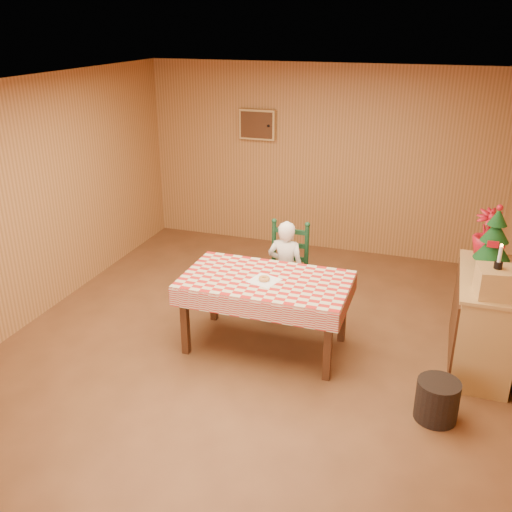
{
  "coord_description": "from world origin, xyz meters",
  "views": [
    {
      "loc": [
        1.66,
        -4.75,
        3.14
      ],
      "look_at": [
        0.0,
        0.2,
        0.95
      ],
      "focal_mm": 40.0,
      "sensor_mm": 36.0,
      "label": 1
    }
  ],
  "objects": [
    {
      "name": "ground",
      "position": [
        0.0,
        0.0,
        0.0
      ],
      "size": [
        6.0,
        6.0,
        0.0
      ],
      "primitive_type": "plane",
      "color": "brown",
      "rests_on": "ground"
    },
    {
      "name": "cabin_walls",
      "position": [
        -0.0,
        0.53,
        1.83
      ],
      "size": [
        5.1,
        6.05,
        2.65
      ],
      "color": "#A56F3B",
      "rests_on": "ground"
    },
    {
      "name": "dining_table",
      "position": [
        0.14,
        0.09,
        0.69
      ],
      "size": [
        1.66,
        0.96,
        0.77
      ],
      "color": "#462412",
      "rests_on": "ground"
    },
    {
      "name": "ladder_chair",
      "position": [
        0.14,
        0.88,
        0.5
      ],
      "size": [
        0.44,
        0.4,
        1.08
      ],
      "color": "black",
      "rests_on": "ground"
    },
    {
      "name": "seated_child",
      "position": [
        0.14,
        0.82,
        0.56
      ],
      "size": [
        0.41,
        0.27,
        1.12
      ],
      "primitive_type": "imported",
      "rotation": [
        0.0,
        0.0,
        3.14
      ],
      "color": "white",
      "rests_on": "ground"
    },
    {
      "name": "napkin",
      "position": [
        0.14,
        0.04,
        0.77
      ],
      "size": [
        0.32,
        0.32,
        0.0
      ],
      "primitive_type": "cube",
      "rotation": [
        0.0,
        0.0,
        -0.3
      ],
      "color": "white",
      "rests_on": "dining_table"
    },
    {
      "name": "donut",
      "position": [
        0.14,
        0.04,
        0.79
      ],
      "size": [
        0.14,
        0.14,
        0.04
      ],
      "primitive_type": "torus",
      "rotation": [
        0.0,
        0.0,
        0.34
      ],
      "color": "#CE8D4A",
      "rests_on": "napkin"
    },
    {
      "name": "shelf_unit",
      "position": [
        2.19,
        0.47,
        0.47
      ],
      "size": [
        0.54,
        1.24,
        0.93
      ],
      "color": "tan",
      "rests_on": "ground"
    },
    {
      "name": "crate",
      "position": [
        2.2,
        0.07,
        1.06
      ],
      "size": [
        0.34,
        0.34,
        0.25
      ],
      "primitive_type": "cube",
      "rotation": [
        0.0,
        0.0,
        0.15
      ],
      "color": "tan",
      "rests_on": "shelf_unit"
    },
    {
      "name": "christmas_tree",
      "position": [
        2.2,
        0.72,
        1.21
      ],
      "size": [
        0.34,
        0.34,
        0.62
      ],
      "color": "#462412",
      "rests_on": "shelf_unit"
    },
    {
      "name": "flower_arrangement",
      "position": [
        2.15,
        1.02,
        1.17
      ],
      "size": [
        0.29,
        0.29,
        0.47
      ],
      "primitive_type": "imported",
      "rotation": [
        0.0,
        0.0,
        0.13
      ],
      "color": "#A60F1E",
      "rests_on": "shelf_unit"
    },
    {
      "name": "candle_set",
      "position": [
        2.2,
        0.07,
        1.24
      ],
      "size": [
        0.07,
        0.07,
        0.22
      ],
      "color": "black",
      "rests_on": "crate"
    },
    {
      "name": "storage_bin",
      "position": [
        1.85,
        -0.54,
        0.18
      ],
      "size": [
        0.44,
        0.44,
        0.36
      ],
      "primitive_type": "cylinder",
      "rotation": [
        0.0,
        0.0,
        -0.27
      ],
      "color": "black",
      "rests_on": "ground"
    }
  ]
}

